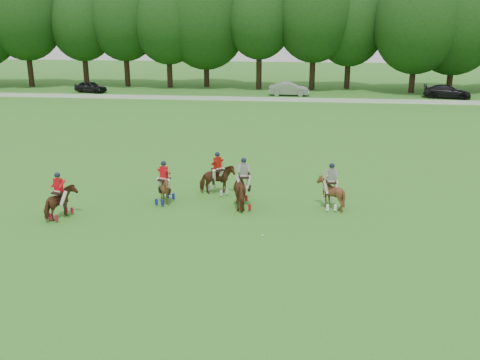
# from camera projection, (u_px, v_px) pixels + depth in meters

# --- Properties ---
(ground) EXTENTS (180.00, 180.00, 0.00)m
(ground) POSITION_uv_depth(u_px,v_px,m) (166.00, 240.00, 22.17)
(ground) COLOR #307421
(ground) RESTS_ON ground
(tree_line) EXTENTS (117.98, 14.32, 14.75)m
(tree_line) POSITION_uv_depth(u_px,v_px,m) (262.00, 21.00, 65.33)
(tree_line) COLOR black
(tree_line) RESTS_ON ground
(boundary_rail) EXTENTS (120.00, 0.10, 0.44)m
(boundary_rail) POSITION_uv_depth(u_px,v_px,m) (252.00, 99.00, 58.18)
(boundary_rail) COLOR white
(boundary_rail) RESTS_ON ground
(car_left) EXTENTS (4.28, 2.63, 1.36)m
(car_left) POSITION_uv_depth(u_px,v_px,m) (91.00, 87.00, 64.50)
(car_left) COLOR black
(car_left) RESTS_ON ground
(car_mid) EXTENTS (4.64, 1.63, 1.53)m
(car_mid) POSITION_uv_depth(u_px,v_px,m) (289.00, 89.00, 61.86)
(car_mid) COLOR #A1A1A6
(car_mid) RESTS_ON ground
(car_right) EXTENTS (5.44, 3.16, 1.48)m
(car_right) POSITION_uv_depth(u_px,v_px,m) (447.00, 92.00, 59.94)
(car_right) COLOR black
(car_right) RESTS_ON ground
(polo_red_a) EXTENTS (1.23, 1.87, 2.18)m
(polo_red_a) POSITION_uv_depth(u_px,v_px,m) (60.00, 202.00, 24.30)
(polo_red_a) COLOR #432712
(polo_red_a) RESTS_ON ground
(polo_red_b) EXTENTS (1.97, 1.96, 2.23)m
(polo_red_b) POSITION_uv_depth(u_px,v_px,m) (218.00, 179.00, 27.69)
(polo_red_b) COLOR #432712
(polo_red_b) RESTS_ON ground
(polo_red_c) EXTENTS (1.49, 1.58, 2.16)m
(polo_red_c) POSITION_uv_depth(u_px,v_px,m) (165.00, 189.00, 26.27)
(polo_red_c) COLOR #432712
(polo_red_c) RESTS_ON ground
(polo_stripe_a) EXTENTS (1.41, 2.27, 2.47)m
(polo_stripe_a) POSITION_uv_depth(u_px,v_px,m) (244.00, 189.00, 25.68)
(polo_stripe_a) COLOR #432712
(polo_stripe_a) RESTS_ON ground
(polo_stripe_b) EXTENTS (1.34, 1.48, 2.24)m
(polo_stripe_b) POSITION_uv_depth(u_px,v_px,m) (331.00, 192.00, 25.58)
(polo_stripe_b) COLOR #432712
(polo_stripe_b) RESTS_ON ground
(polo_ball) EXTENTS (0.09, 0.09, 0.09)m
(polo_ball) POSITION_uv_depth(u_px,v_px,m) (262.00, 235.00, 22.49)
(polo_ball) COLOR white
(polo_ball) RESTS_ON ground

